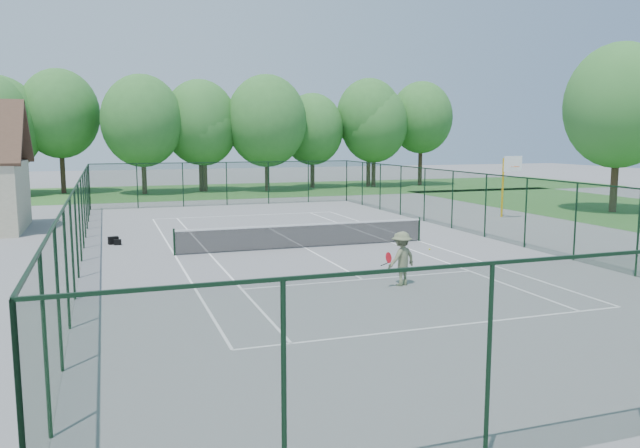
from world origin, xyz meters
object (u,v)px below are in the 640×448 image
at_px(basketball_goal, 508,174).
at_px(tennis_player, 401,259).
at_px(tennis_net, 305,235).
at_px(sports_bag_a, 113,240).

xyz_separation_m(basketball_goal, tennis_player, (-13.45, -13.21, -1.70)).
bearing_deg(tennis_net, sports_bag_a, 154.88).
relative_size(tennis_net, basketball_goal, 3.04).
distance_m(sports_bag_a, tennis_player, 14.15).
bearing_deg(basketball_goal, sports_bag_a, -174.77).
xyz_separation_m(basketball_goal, sports_bag_a, (-22.08, -2.02, -2.40)).
bearing_deg(tennis_net, basketball_goal, 21.64).
distance_m(tennis_net, sports_bag_a, 8.61).
height_order(tennis_net, tennis_player, tennis_player).
xyz_separation_m(tennis_net, sports_bag_a, (-7.78, 3.65, -0.40)).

